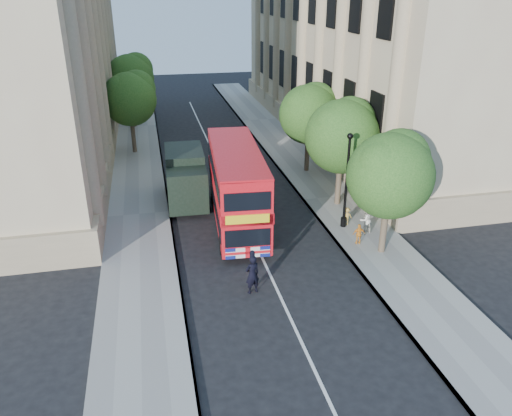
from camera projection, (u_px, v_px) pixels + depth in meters
ground at (283, 302)px, 20.62m from camera, size 120.00×120.00×0.00m
pavement_right at (330, 198)px, 30.65m from camera, size 3.50×80.00×0.12m
pavement_left at (139, 215)px, 28.38m from camera, size 3.50×80.00×0.12m
building_right at (370, 26)px, 41.08m from camera, size 12.00×38.00×18.00m
building_left at (11, 32)px, 35.65m from camera, size 12.00×38.00×18.00m
tree_right_near at (391, 171)px, 22.75m from camera, size 4.00×4.00×6.08m
tree_right_mid at (343, 132)px, 28.02m from camera, size 4.20×4.20×6.37m
tree_right_far at (309, 111)px, 33.42m from camera, size 4.00×4.00×6.15m
tree_left_far at (130, 96)px, 37.29m from camera, size 4.00×4.00×6.30m
tree_left_back at (131, 75)px, 44.32m from camera, size 4.20×4.20×6.65m
lamp_post at (346, 185)px, 25.93m from camera, size 0.32×0.32×5.16m
double_decker_bus at (237, 185)px, 26.45m from camera, size 3.04×9.20×4.18m
box_van at (186, 179)px, 29.54m from camera, size 2.40×5.50×3.11m
police_constable at (252, 275)px, 20.94m from camera, size 0.74×0.60×1.77m
woman_pedestrian at (365, 220)px, 25.85m from camera, size 0.90×0.80×1.54m
child_a at (359, 234)px, 24.85m from camera, size 0.66×0.32×1.08m
child_b at (347, 216)px, 26.90m from camera, size 0.68×0.44×0.99m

